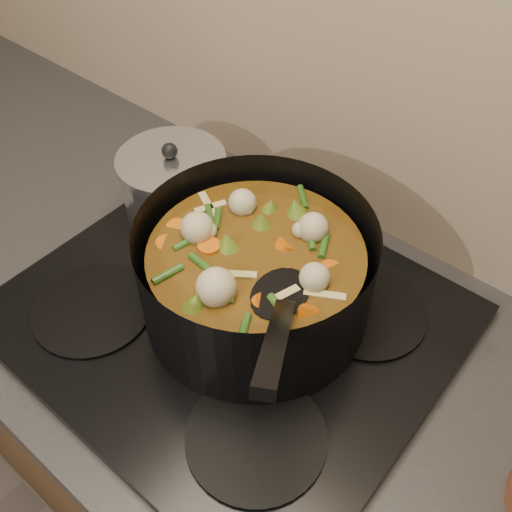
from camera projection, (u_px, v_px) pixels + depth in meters
The scene contains 4 objects.
counter at pixel (237, 450), 1.20m from camera, with size 2.64×0.64×0.91m.
stovetop at pixel (230, 315), 0.86m from camera, with size 0.62×0.54×0.03m.
stockpot at pixel (256, 276), 0.81m from camera, with size 0.42×0.43×0.24m.
saucepan at pixel (174, 186), 0.96m from camera, with size 0.18×0.18×0.15m.
Camera 1 is at (0.37, 1.55, 1.61)m, focal length 40.00 mm.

